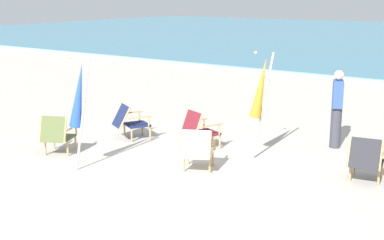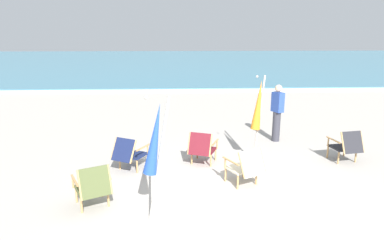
{
  "view_description": "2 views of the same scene",
  "coord_description": "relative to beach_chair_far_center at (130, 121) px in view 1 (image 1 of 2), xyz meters",
  "views": [
    {
      "loc": [
        5.65,
        -6.99,
        3.16
      ],
      "look_at": [
        -0.68,
        1.91,
        0.56
      ],
      "focal_mm": 50.0,
      "sensor_mm": 36.0,
      "label": 1
    },
    {
      "loc": [
        -1.02,
        -5.78,
        3.02
      ],
      "look_at": [
        -0.59,
        3.12,
        0.75
      ],
      "focal_mm": 32.0,
      "sensor_mm": 36.0,
      "label": 2
    }
  ],
  "objects": [
    {
      "name": "person_near_chairs",
      "position": [
        3.93,
        2.01,
        0.42
      ],
      "size": [
        0.32,
        0.39,
        1.63
      ],
      "color": "#383842",
      "rests_on": "ground"
    },
    {
      "name": "beach_chair_far_center",
      "position": [
        0.0,
        0.0,
        0.0
      ],
      "size": [
        0.86,
        0.93,
        0.78
      ],
      "color": "#19234C",
      "rests_on": "ground"
    },
    {
      "name": "beach_chair_front_left",
      "position": [
        2.46,
        -0.93,
        0.0
      ],
      "size": [
        0.83,
        0.9,
        0.8
      ],
      "color": "beige",
      "rests_on": "ground"
    },
    {
      "name": "beach_chair_front_right",
      "position": [
        5.12,
        0.26,
        0.01
      ],
      "size": [
        0.68,
        0.79,
        0.81
      ],
      "color": "#28282D",
      "rests_on": "ground"
    },
    {
      "name": "ground_plane",
      "position": [
        2.08,
        -1.52,
        -0.42
      ],
      "size": [
        80.0,
        80.0,
        0.0
      ],
      "primitive_type": "plane",
      "color": "#B2AAA0"
    },
    {
      "name": "beach_chair_back_left",
      "position": [
        -0.41,
        -1.7,
        0.01
      ],
      "size": [
        0.81,
        0.86,
        0.82
      ],
      "color": "#515B33",
      "rests_on": "ground"
    },
    {
      "name": "surf_band",
      "position": [
        2.08,
        10.84,
        -0.39
      ],
      "size": [
        80.0,
        1.1,
        0.06
      ],
      "primitive_type": "cube",
      "color": "white",
      "rests_on": "ground"
    },
    {
      "name": "umbrella_furled_orange",
      "position": [
        2.99,
        0.43,
        0.95
      ],
      "size": [
        0.44,
        0.44,
        2.1
      ],
      "color": "#B7B2A8",
      "rests_on": "ground"
    },
    {
      "name": "beach_chair_mid_center",
      "position": [
        1.66,
        0.27,
        0.01
      ],
      "size": [
        0.79,
        0.85,
        0.81
      ],
      "color": "maroon",
      "rests_on": "ground"
    },
    {
      "name": "umbrella_furled_blue",
      "position": [
        0.73,
        -2.11,
        0.95
      ],
      "size": [
        0.49,
        0.33,
        2.1
      ],
      "color": "#B7B2A8",
      "rests_on": "ground"
    }
  ]
}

